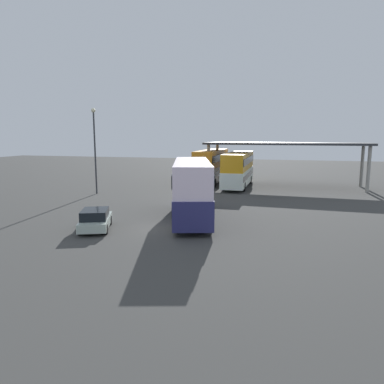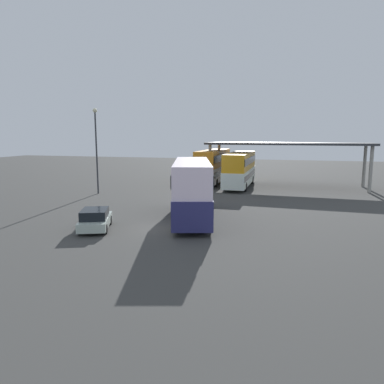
{
  "view_description": "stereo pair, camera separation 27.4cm",
  "coord_description": "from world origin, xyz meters",
  "px_view_note": "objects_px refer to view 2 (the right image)",
  "views": [
    {
      "loc": [
        7.79,
        -21.28,
        6.04
      ],
      "look_at": [
        1.16,
        3.2,
        2.0
      ],
      "focal_mm": 33.45,
      "sensor_mm": 36.0,
      "label": 1
    },
    {
      "loc": [
        8.05,
        -21.21,
        6.04
      ],
      "look_at": [
        1.16,
        3.2,
        2.0
      ],
      "focal_mm": 33.45,
      "sensor_mm": 36.0,
      "label": 2
    }
  ],
  "objects_px": {
    "double_decker_mid_row": "(240,168)",
    "lamppost_tall": "(96,141)",
    "parked_hatchback": "(95,219)",
    "double_decker_near_canopy": "(213,165)",
    "double_decker_main": "(192,188)"
  },
  "relations": [
    {
      "from": "double_decker_mid_row",
      "to": "lamppost_tall",
      "type": "relative_size",
      "value": 1.21
    },
    {
      "from": "double_decker_main",
      "to": "double_decker_mid_row",
      "type": "relative_size",
      "value": 0.98
    },
    {
      "from": "parked_hatchback",
      "to": "double_decker_mid_row",
      "type": "bearing_deg",
      "value": -37.87
    },
    {
      "from": "double_decker_main",
      "to": "double_decker_mid_row",
      "type": "bearing_deg",
      "value": -18.98
    },
    {
      "from": "parked_hatchback",
      "to": "double_decker_mid_row",
      "type": "xyz_separation_m",
      "value": [
        6.18,
        21.83,
        1.54
      ]
    },
    {
      "from": "double_decker_near_canopy",
      "to": "double_decker_main",
      "type": "bearing_deg",
      "value": -172.08
    },
    {
      "from": "double_decker_main",
      "to": "parked_hatchback",
      "type": "relative_size",
      "value": 2.45
    },
    {
      "from": "parked_hatchback",
      "to": "double_decker_near_canopy",
      "type": "xyz_separation_m",
      "value": [
        2.42,
        24.48,
        1.62
      ]
    },
    {
      "from": "parked_hatchback",
      "to": "double_decker_mid_row",
      "type": "height_order",
      "value": "double_decker_mid_row"
    },
    {
      "from": "parked_hatchback",
      "to": "lamppost_tall",
      "type": "height_order",
      "value": "lamppost_tall"
    },
    {
      "from": "lamppost_tall",
      "to": "double_decker_mid_row",
      "type": "bearing_deg",
      "value": 33.31
    },
    {
      "from": "double_decker_near_canopy",
      "to": "double_decker_mid_row",
      "type": "distance_m",
      "value": 4.6
    },
    {
      "from": "parked_hatchback",
      "to": "double_decker_near_canopy",
      "type": "height_order",
      "value": "double_decker_near_canopy"
    },
    {
      "from": "double_decker_near_canopy",
      "to": "double_decker_mid_row",
      "type": "xyz_separation_m",
      "value": [
        3.76,
        -2.65,
        -0.08
      ]
    },
    {
      "from": "double_decker_mid_row",
      "to": "lamppost_tall",
      "type": "height_order",
      "value": "lamppost_tall"
    }
  ]
}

